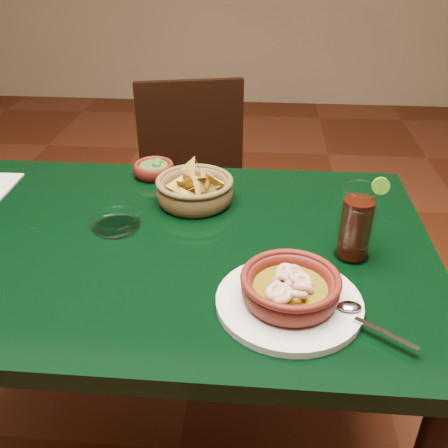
# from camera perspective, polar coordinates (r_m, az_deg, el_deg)

# --- Properties ---
(dining_table) EXTENTS (1.20, 0.80, 0.75)m
(dining_table) POSITION_cam_1_polar(r_m,az_deg,el_deg) (1.18, -6.73, -5.84)
(dining_table) COLOR black
(dining_table) RESTS_ON ground
(dining_chair) EXTENTS (0.49, 0.49, 0.89)m
(dining_chair) POSITION_cam_1_polar(r_m,az_deg,el_deg) (1.86, -3.31, 3.14)
(dining_chair) COLOR black
(dining_chair) RESTS_ON ground
(shrimp_plate) EXTENTS (0.34, 0.27, 0.08)m
(shrimp_plate) POSITION_cam_1_polar(r_m,az_deg,el_deg) (0.92, 7.56, -7.63)
(shrimp_plate) COLOR silver
(shrimp_plate) RESTS_ON dining_table
(chip_basket) EXTENTS (0.23, 0.23, 0.14)m
(chip_basket) POSITION_cam_1_polar(r_m,az_deg,el_deg) (1.26, -3.35, 3.90)
(chip_basket) COLOR brown
(chip_basket) RESTS_ON dining_table
(guacamole_ramekin) EXTENTS (0.13, 0.13, 0.05)m
(guacamole_ramekin) POSITION_cam_1_polar(r_m,az_deg,el_deg) (1.42, -8.00, 6.29)
(guacamole_ramekin) COLOR #4F130E
(guacamole_ramekin) RESTS_ON dining_table
(cola_drink) EXTENTS (0.16, 0.16, 0.18)m
(cola_drink) POSITION_cam_1_polar(r_m,az_deg,el_deg) (1.06, 14.87, 0.06)
(cola_drink) COLOR white
(cola_drink) RESTS_ON dining_table
(glass_ashtray) EXTENTS (0.13, 0.13, 0.03)m
(glass_ashtray) POSITION_cam_1_polar(r_m,az_deg,el_deg) (1.18, -12.26, 0.24)
(glass_ashtray) COLOR white
(glass_ashtray) RESTS_ON dining_table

